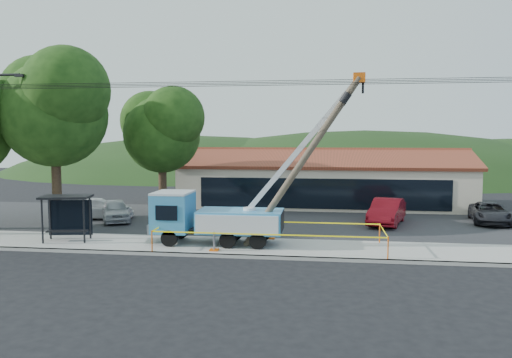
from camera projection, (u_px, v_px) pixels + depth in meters
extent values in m
plane|color=black|center=(225.00, 270.00, 20.96)|extent=(120.00, 120.00, 0.00)
cube|color=#A2A198|center=(234.00, 256.00, 23.02)|extent=(60.00, 0.25, 0.15)
cube|color=#A2A198|center=(241.00, 247.00, 24.90)|extent=(60.00, 4.00, 0.15)
cube|color=#28282B|center=(261.00, 221.00, 32.80)|extent=(60.00, 12.00, 0.10)
cube|color=beige|center=(323.00, 185.00, 40.01)|extent=(22.00, 8.00, 3.40)
cube|color=black|center=(323.00, 194.00, 36.07)|extent=(18.04, 0.08, 2.21)
cube|color=brown|center=(323.00, 158.00, 37.85)|extent=(22.50, 4.53, 1.52)
cube|color=brown|center=(323.00, 156.00, 41.79)|extent=(22.50, 4.53, 1.52)
cube|color=brown|center=(323.00, 149.00, 39.76)|extent=(22.50, 0.30, 0.25)
cylinder|color=black|center=(4.00, 75.00, 26.88)|extent=(1.80, 0.14, 0.14)
cube|color=black|center=(20.00, 75.00, 26.77)|extent=(0.50, 0.22, 0.15)
cylinder|color=#332316|center=(57.00, 187.00, 30.25)|extent=(0.56, 0.56, 5.06)
sphere|color=#16340E|center=(54.00, 114.00, 29.87)|extent=(6.30, 6.30, 6.30)
sphere|color=#16340E|center=(42.00, 96.00, 30.77)|extent=(5.04, 5.04, 5.04)
sphere|color=#16340E|center=(66.00, 90.00, 28.75)|extent=(5.04, 5.04, 5.04)
cylinder|color=#332316|center=(163.00, 187.00, 34.55)|extent=(0.56, 0.56, 4.18)
sphere|color=#16340E|center=(162.00, 135.00, 34.24)|extent=(5.25, 5.25, 5.25)
sphere|color=#16340E|center=(150.00, 121.00, 34.99)|extent=(4.20, 4.20, 4.20)
sphere|color=#16340E|center=(173.00, 117.00, 33.31)|extent=(4.20, 4.20, 4.20)
ellipsoid|color=#1A3312|center=(200.00, 172.00, 77.27)|extent=(78.40, 56.00, 28.00)
ellipsoid|color=#1A3312|center=(364.00, 174.00, 73.90)|extent=(89.60, 64.00, 32.00)
ellipsoid|color=#1A3312|center=(507.00, 175.00, 71.20)|extent=(72.80, 52.00, 26.00)
cylinder|color=black|center=(237.00, 86.00, 23.32)|extent=(60.00, 0.02, 0.02)
cylinder|color=black|center=(239.00, 84.00, 23.81)|extent=(60.00, 0.02, 0.02)
cylinder|color=black|center=(241.00, 83.00, 24.29)|extent=(60.00, 0.02, 0.02)
cylinder|color=black|center=(242.00, 81.00, 24.68)|extent=(60.00, 0.02, 0.02)
cylinder|color=black|center=(170.00, 238.00, 24.71)|extent=(0.83, 0.28, 0.83)
cylinder|color=black|center=(181.00, 231.00, 26.62)|extent=(0.83, 0.28, 0.83)
cylinder|color=black|center=(228.00, 240.00, 24.31)|extent=(0.83, 0.28, 0.83)
cylinder|color=black|center=(235.00, 232.00, 26.22)|extent=(0.83, 0.28, 0.83)
cylinder|color=black|center=(258.00, 241.00, 24.11)|extent=(0.83, 0.28, 0.83)
cylinder|color=black|center=(263.00, 233.00, 26.02)|extent=(0.83, 0.28, 0.83)
cube|color=black|center=(221.00, 231.00, 25.32)|extent=(6.08, 0.92, 0.23)
cube|color=#358DBE|center=(173.00, 212.00, 25.58)|extent=(1.84, 2.21, 1.93)
cube|color=silver|center=(173.00, 193.00, 25.49)|extent=(1.84, 2.21, 0.11)
cube|color=black|center=(157.00, 209.00, 25.68)|extent=(0.07, 1.66, 0.83)
cube|color=gray|center=(155.00, 226.00, 25.77)|extent=(0.14, 2.12, 0.46)
cube|color=#358DBE|center=(240.00, 221.00, 25.14)|extent=(4.24, 2.21, 1.11)
cylinder|color=silver|center=(249.00, 213.00, 25.04)|extent=(0.64, 0.64, 0.55)
cube|color=silver|center=(303.00, 145.00, 24.38)|extent=(5.48, 0.26, 6.54)
cube|color=gray|center=(308.00, 140.00, 24.33)|extent=(3.30, 0.17, 3.93)
cube|color=#E7590C|center=(359.00, 78.00, 23.57)|extent=(0.55, 0.46, 0.46)
cube|color=#E7590C|center=(214.00, 250.00, 23.83)|extent=(0.41, 0.41, 0.07)
cube|color=#E7590C|center=(271.00, 238.00, 26.60)|extent=(0.41, 0.41, 0.07)
cylinder|color=#4C3E31|center=(301.00, 164.00, 24.19)|extent=(5.71, 0.33, 8.39)
cube|color=#4C3E31|center=(349.00, 92.00, 23.59)|extent=(0.17, 1.83, 0.17)
cylinder|color=black|center=(344.00, 99.00, 24.14)|extent=(0.59, 0.37, 0.63)
cylinder|color=black|center=(345.00, 98.00, 23.14)|extent=(0.59, 0.37, 0.63)
cylinder|color=black|center=(42.00, 221.00, 25.30)|extent=(0.11, 0.11, 2.28)
cylinder|color=black|center=(84.00, 221.00, 25.42)|extent=(0.11, 0.11, 2.28)
cylinder|color=black|center=(50.00, 218.00, 26.43)|extent=(0.11, 0.11, 2.28)
cylinder|color=black|center=(90.00, 217.00, 26.55)|extent=(0.11, 0.11, 2.28)
cube|color=black|center=(66.00, 197.00, 25.82)|extent=(2.71, 1.96, 0.11)
cube|color=black|center=(70.00, 217.00, 26.54)|extent=(2.24, 0.48, 1.90)
cube|color=black|center=(67.00, 231.00, 25.98)|extent=(2.12, 0.77, 0.08)
cylinder|color=#E7590C|center=(152.00, 241.00, 23.65)|extent=(0.06, 0.06, 1.00)
cylinder|color=#E7590C|center=(388.00, 248.00, 22.18)|extent=(0.06, 0.06, 1.00)
cylinder|color=#E7590C|center=(380.00, 233.00, 25.55)|extent=(0.06, 0.06, 1.00)
cylinder|color=#E7590C|center=(173.00, 228.00, 27.02)|extent=(0.06, 0.06, 1.00)
cube|color=yellow|center=(266.00, 235.00, 22.88)|extent=(10.93, 0.01, 0.06)
cube|color=yellow|center=(384.00, 231.00, 23.82)|extent=(0.01, 3.41, 0.06)
cube|color=yellow|center=(274.00, 222.00, 26.24)|extent=(10.93, 0.01, 0.06)
cube|color=yellow|center=(163.00, 225.00, 25.30)|extent=(0.01, 3.41, 0.06)
imported|color=#A9ABB0|center=(116.00, 223.00, 32.32)|extent=(3.39, 4.45, 1.41)
imported|color=maroon|center=(386.00, 226.00, 31.26)|extent=(2.99, 5.12, 1.59)
imported|color=white|center=(98.00, 220.00, 33.33)|extent=(5.03, 3.14, 1.36)
imported|color=black|center=(489.00, 224.00, 31.65)|extent=(2.86, 4.97, 1.30)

